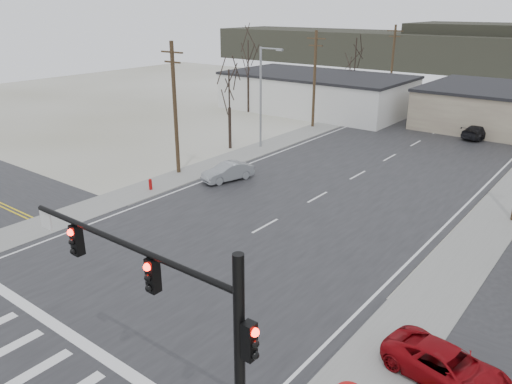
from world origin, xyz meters
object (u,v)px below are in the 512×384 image
at_px(car_far_b, 464,109).
at_px(traffic_signal_mast, 183,319).
at_px(sedan_crossing, 228,172).
at_px(car_parked_red, 448,367).
at_px(car_far_a, 480,132).
at_px(fire_hydrant, 150,184).

bearing_deg(car_far_b, traffic_signal_mast, -94.24).
distance_m(traffic_signal_mast, sedan_crossing, 24.68).
distance_m(traffic_signal_mast, car_parked_red, 9.89).
height_order(sedan_crossing, car_far_a, car_far_a).
xyz_separation_m(car_far_a, car_far_b, (-4.51, 10.40, 0.03)).
bearing_deg(car_far_a, sedan_crossing, 78.51).
xyz_separation_m(car_far_b, car_parked_red, (13.16, -46.74, -0.09)).
bearing_deg(sedan_crossing, car_parked_red, -13.84).
bearing_deg(car_parked_red, traffic_signal_mast, 156.66).
bearing_deg(fire_hydrant, sedan_crossing, 58.50).
bearing_deg(car_far_b, car_far_a, -79.36).
relative_size(fire_hydrant, car_parked_red, 0.19).
bearing_deg(traffic_signal_mast, car_far_b, 98.57).
bearing_deg(car_far_a, car_far_b, -53.31).
relative_size(fire_hydrant, car_far_a, 0.19).
relative_size(traffic_signal_mast, fire_hydrant, 10.29).
xyz_separation_m(fire_hydrant, car_far_a, (14.42, 29.69, 0.27)).
xyz_separation_m(sedan_crossing, car_parked_red, (20.05, -11.58, -0.05)).
distance_m(sedan_crossing, car_far_a, 27.26).
bearing_deg(car_far_b, fire_hydrant, -116.70).
relative_size(car_far_a, car_parked_red, 1.03).
height_order(traffic_signal_mast, sedan_crossing, traffic_signal_mast).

